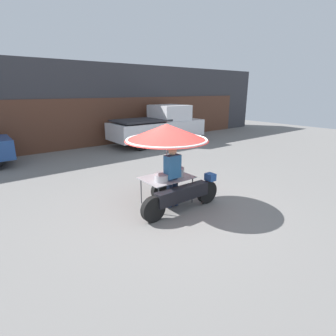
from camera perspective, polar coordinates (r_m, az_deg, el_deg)
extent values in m
plane|color=slate|center=(6.52, 0.51, -8.64)|extent=(36.00, 36.00, 0.00)
cube|color=#38383D|center=(14.35, -23.46, 12.38)|extent=(28.00, 2.00, 4.11)
cube|color=#563323|center=(13.43, -21.89, 8.67)|extent=(23.80, 0.06, 2.40)
cylinder|color=black|center=(6.77, 8.47, -5.16)|extent=(0.58, 0.14, 0.58)
cylinder|color=black|center=(5.77, -3.23, -8.95)|extent=(0.58, 0.14, 0.58)
cube|color=black|center=(6.17, 3.13, -5.58)|extent=(1.46, 0.24, 0.32)
cube|color=#234C93|center=(6.71, 9.19, -1.95)|extent=(0.20, 0.24, 0.18)
cylinder|color=black|center=(6.88, -1.63, -4.88)|extent=(0.52, 0.14, 0.52)
cylinder|color=#515156|center=(6.69, 5.32, -4.86)|extent=(0.03, 0.03, 0.68)
cylinder|color=#515156|center=(7.23, 1.20, -3.12)|extent=(0.03, 0.03, 0.68)
cylinder|color=#515156|center=(6.08, -2.02, -7.09)|extent=(0.03, 0.03, 0.68)
cylinder|color=#515156|center=(6.66, -5.87, -4.97)|extent=(0.03, 0.03, 0.68)
cube|color=#9E9EA3|center=(6.53, -0.27, -2.09)|extent=(1.23, 0.90, 0.02)
cylinder|color=#B2B2B7|center=(6.39, -0.27, 1.94)|extent=(0.03, 0.03, 0.93)
cone|color=red|center=(6.26, -0.28, 7.81)|extent=(2.01, 2.01, 0.39)
torus|color=white|center=(6.29, -0.28, 6.21)|extent=(1.96, 1.96, 0.05)
cylinder|color=#B7B7BC|center=(6.22, -1.42, -2.15)|extent=(0.33, 0.33, 0.16)
cylinder|color=#939399|center=(6.52, 1.96, -0.96)|extent=(0.36, 0.36, 0.23)
cylinder|color=#939399|center=(6.61, -1.64, -1.34)|extent=(0.24, 0.24, 0.09)
cylinder|color=navy|center=(6.43, 0.32, -5.38)|extent=(0.14, 0.14, 0.75)
cylinder|color=navy|center=(6.53, 1.57, -5.02)|extent=(0.14, 0.14, 0.75)
cube|color=teal|center=(6.27, 0.97, 0.35)|extent=(0.38, 0.22, 0.56)
sphere|color=tan|center=(6.17, 0.99, 3.74)|extent=(0.20, 0.20, 0.20)
cylinder|color=black|center=(14.42, 4.58, 6.96)|extent=(0.76, 0.24, 0.76)
cylinder|color=black|center=(15.69, 0.44, 7.79)|extent=(0.76, 0.24, 0.76)
cylinder|color=black|center=(12.61, -5.77, 5.54)|extent=(0.76, 0.24, 0.76)
cylinder|color=black|center=(14.04, -9.43, 6.53)|extent=(0.76, 0.24, 0.76)
cube|color=silver|center=(14.06, -2.35, 8.48)|extent=(5.06, 1.97, 0.84)
cube|color=silver|center=(14.45, 0.28, 11.98)|extent=(1.72, 1.81, 0.80)
cube|color=#2D2D33|center=(13.44, -5.96, 10.26)|extent=(2.63, 1.89, 0.08)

